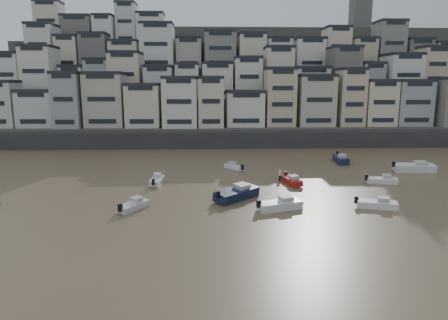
{
  "coord_description": "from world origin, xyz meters",
  "views": [
    {
      "loc": [
        2.88,
        -21.73,
        13.97
      ],
      "look_at": [
        4.86,
        30.0,
        4.0
      ],
      "focal_mm": 32.0,
      "sensor_mm": 36.0,
      "label": 1
    }
  ],
  "objects_px": {
    "boat_d": "(382,179)",
    "person_pink": "(280,175)",
    "boat_g": "(414,166)",
    "boat_f": "(157,179)",
    "boat_e": "(292,180)",
    "boat_h": "(234,166)",
    "boat_i": "(341,158)",
    "boat_j": "(133,205)",
    "boat_b": "(377,203)",
    "boat_c": "(237,192)",
    "boat_a": "(280,203)"
  },
  "relations": [
    {
      "from": "boat_g",
      "to": "person_pink",
      "type": "bearing_deg",
      "value": -161.69
    },
    {
      "from": "boat_g",
      "to": "boat_j",
      "type": "xyz_separation_m",
      "value": [
        -41.36,
        -17.88,
        -0.33
      ]
    },
    {
      "from": "boat_a",
      "to": "boat_j",
      "type": "relative_size",
      "value": 1.25
    },
    {
      "from": "boat_h",
      "to": "person_pink",
      "type": "height_order",
      "value": "person_pink"
    },
    {
      "from": "boat_i",
      "to": "person_pink",
      "type": "height_order",
      "value": "person_pink"
    },
    {
      "from": "boat_i",
      "to": "boat_j",
      "type": "xyz_separation_m",
      "value": [
        -32.19,
        -26.16,
        -0.23
      ]
    },
    {
      "from": "boat_d",
      "to": "boat_i",
      "type": "relative_size",
      "value": 0.73
    },
    {
      "from": "boat_d",
      "to": "boat_f",
      "type": "relative_size",
      "value": 0.93
    },
    {
      "from": "boat_g",
      "to": "boat_i",
      "type": "xyz_separation_m",
      "value": [
        -9.17,
        8.27,
        -0.1
      ]
    },
    {
      "from": "boat_h",
      "to": "boat_j",
      "type": "xyz_separation_m",
      "value": [
        -12.67,
        -20.72,
        0.01
      ]
    },
    {
      "from": "boat_a",
      "to": "boat_c",
      "type": "distance_m",
      "value": 6.23
    },
    {
      "from": "boat_j",
      "to": "boat_g",
      "type": "bearing_deg",
      "value": -36.09
    },
    {
      "from": "boat_f",
      "to": "boat_e",
      "type": "bearing_deg",
      "value": -88.65
    },
    {
      "from": "boat_c",
      "to": "boat_b",
      "type": "bearing_deg",
      "value": -59.03
    },
    {
      "from": "boat_g",
      "to": "boat_h",
      "type": "bearing_deg",
      "value": 179.86
    },
    {
      "from": "boat_b",
      "to": "boat_d",
      "type": "bearing_deg",
      "value": 80.19
    },
    {
      "from": "boat_c",
      "to": "boat_i",
      "type": "distance_m",
      "value": 30.31
    },
    {
      "from": "boat_d",
      "to": "boat_g",
      "type": "height_order",
      "value": "boat_g"
    },
    {
      "from": "boat_c",
      "to": "person_pink",
      "type": "height_order",
      "value": "boat_c"
    },
    {
      "from": "boat_h",
      "to": "boat_i",
      "type": "relative_size",
      "value": 0.71
    },
    {
      "from": "boat_a",
      "to": "person_pink",
      "type": "relative_size",
      "value": 3.21
    },
    {
      "from": "boat_b",
      "to": "boat_j",
      "type": "bearing_deg",
      "value": -164.84
    },
    {
      "from": "boat_c",
      "to": "person_pink",
      "type": "bearing_deg",
      "value": 8.53
    },
    {
      "from": "boat_g",
      "to": "boat_h",
      "type": "height_order",
      "value": "boat_g"
    },
    {
      "from": "boat_g",
      "to": "boat_h",
      "type": "xyz_separation_m",
      "value": [
        -28.69,
        2.84,
        -0.35
      ]
    },
    {
      "from": "boat_a",
      "to": "boat_c",
      "type": "xyz_separation_m",
      "value": [
        -4.56,
        4.24,
        0.19
      ]
    },
    {
      "from": "boat_a",
      "to": "boat_i",
      "type": "bearing_deg",
      "value": 40.64
    },
    {
      "from": "boat_d",
      "to": "boat_i",
      "type": "distance_m",
      "value": 15.4
    },
    {
      "from": "boat_c",
      "to": "boat_g",
      "type": "relative_size",
      "value": 1.01
    },
    {
      "from": "boat_b",
      "to": "boat_e",
      "type": "height_order",
      "value": "boat_e"
    },
    {
      "from": "boat_d",
      "to": "person_pink",
      "type": "distance_m",
      "value": 14.41
    },
    {
      "from": "boat_g",
      "to": "person_pink",
      "type": "relative_size",
      "value": 3.96
    },
    {
      "from": "boat_a",
      "to": "boat_b",
      "type": "xyz_separation_m",
      "value": [
        11.13,
        0.09,
        -0.11
      ]
    },
    {
      "from": "boat_d",
      "to": "boat_g",
      "type": "relative_size",
      "value": 0.66
    },
    {
      "from": "boat_d",
      "to": "boat_g",
      "type": "xyz_separation_m",
      "value": [
        8.29,
        7.1,
        0.32
      ]
    },
    {
      "from": "boat_b",
      "to": "boat_e",
      "type": "relative_size",
      "value": 0.97
    },
    {
      "from": "boat_a",
      "to": "boat_c",
      "type": "bearing_deg",
      "value": 118.23
    },
    {
      "from": "boat_i",
      "to": "person_pink",
      "type": "xyz_separation_m",
      "value": [
        -13.39,
        -13.4,
        0.03
      ]
    },
    {
      "from": "boat_c",
      "to": "boat_h",
      "type": "distance_m",
      "value": 17.09
    },
    {
      "from": "boat_h",
      "to": "boat_j",
      "type": "distance_m",
      "value": 24.29
    },
    {
      "from": "boat_b",
      "to": "boat_i",
      "type": "bearing_deg",
      "value": 96.37
    },
    {
      "from": "boat_h",
      "to": "boat_a",
      "type": "bearing_deg",
      "value": 155.45
    },
    {
      "from": "boat_c",
      "to": "boat_i",
      "type": "relative_size",
      "value": 1.13
    },
    {
      "from": "boat_f",
      "to": "boat_d",
      "type": "bearing_deg",
      "value": -87.61
    },
    {
      "from": "boat_a",
      "to": "boat_f",
      "type": "distance_m",
      "value": 19.59
    },
    {
      "from": "boat_d",
      "to": "boat_j",
      "type": "height_order",
      "value": "boat_d"
    },
    {
      "from": "boat_e",
      "to": "boat_h",
      "type": "bearing_deg",
      "value": -153.46
    },
    {
      "from": "boat_a",
      "to": "boat_h",
      "type": "xyz_separation_m",
      "value": [
        -3.77,
        21.31,
        -0.17
      ]
    },
    {
      "from": "boat_a",
      "to": "boat_i",
      "type": "distance_m",
      "value": 31.03
    },
    {
      "from": "person_pink",
      "to": "boat_i",
      "type": "bearing_deg",
      "value": 45.02
    }
  ]
}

